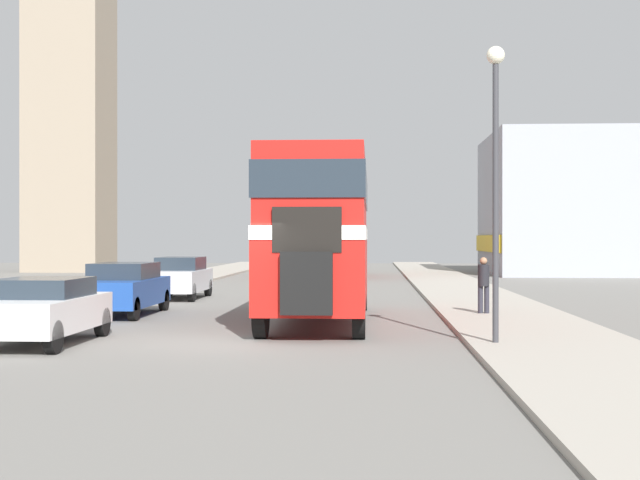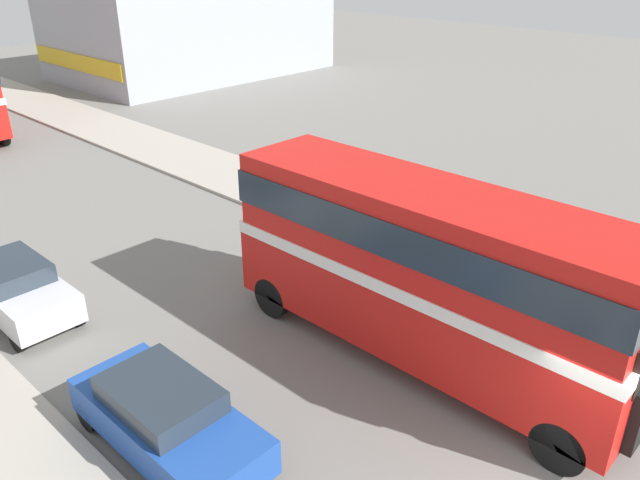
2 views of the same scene
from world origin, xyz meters
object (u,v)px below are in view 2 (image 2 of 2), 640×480
car_parked_mid (167,418)px  car_parked_far (16,288)px  double_decker_bus (424,263)px  pedestrian_walking (465,241)px

car_parked_mid → car_parked_far: size_ratio=1.08×
double_decker_bus → car_parked_mid: bearing=163.1°
car_parked_mid → pedestrian_walking: size_ratio=2.80×
double_decker_bus → pedestrian_walking: bearing=18.9°
car_parked_mid → pedestrian_walking: (10.12, -0.22, 0.22)m
double_decker_bus → car_parked_far: double_decker_bus is taller
car_parked_mid → car_parked_far: bearing=88.9°
double_decker_bus → car_parked_far: size_ratio=2.45×
double_decker_bus → pedestrian_walking: size_ratio=6.34×
car_parked_far → pedestrian_walking: pedestrian_walking is taller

